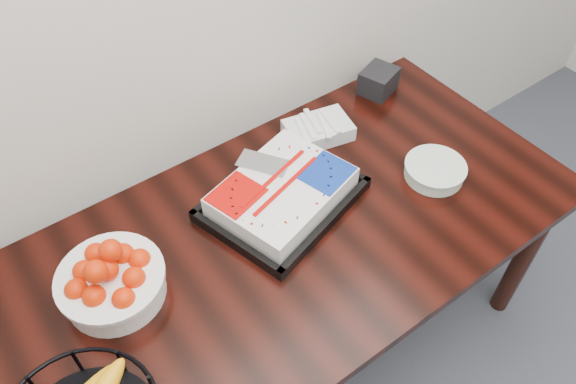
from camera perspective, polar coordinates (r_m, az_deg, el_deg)
table at (r=1.77m, az=0.44°, el=-5.55°), size 1.80×0.90×0.75m
cake_tray at (r=1.74m, az=-0.59°, el=-0.20°), size 0.54×0.47×0.10m
tangerine_bowl at (r=1.58m, az=-17.62°, el=-8.27°), size 0.29×0.29×0.19m
plate_stack at (r=1.89m, az=14.68°, el=2.12°), size 0.20×0.20×0.05m
fork_bag at (r=1.97m, az=3.08°, el=6.37°), size 0.25×0.19×0.06m
napkin_box at (r=2.18m, az=9.17°, el=11.08°), size 0.16×0.15×0.09m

